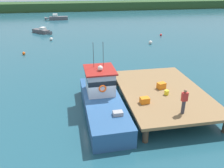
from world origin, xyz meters
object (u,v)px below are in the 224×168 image
mooring_buoy_channel_marker (150,42)px  bait_bucket (167,92)px  deckhand_by_the_boat (184,101)px  moored_boat_far_right (57,18)px  moored_boat_near_channel (42,31)px  main_fishing_boat (102,98)px  crate_stack_near_edge (161,86)px  mooring_buoy_inshore (161,35)px  mooring_buoy_outer (51,39)px  crate_single_far (145,100)px  mooring_buoy_spare_mooring (24,53)px

mooring_buoy_channel_marker → bait_bucket: bearing=-105.7°
bait_bucket → deckhand_by_the_boat: size_ratio=0.21×
moored_boat_far_right → moored_boat_near_channel: (-2.10, -14.95, -0.09)m
deckhand_by_the_boat → bait_bucket: bearing=90.0°
main_fishing_boat → crate_stack_near_edge: (4.63, 0.41, 0.43)m
bait_bucket → mooring_buoy_inshore: 24.79m
moored_boat_far_right → mooring_buoy_outer: bearing=-90.5°
moored_boat_near_channel → mooring_buoy_inshore: moored_boat_near_channel is taller
deckhand_by_the_boat → mooring_buoy_inshore: size_ratio=4.49×
crate_single_far → moored_boat_near_channel: crate_single_far is taller
mooring_buoy_spare_mooring → mooring_buoy_channel_marker: mooring_buoy_channel_marker is taller
deckhand_by_the_boat → mooring_buoy_outer: deckhand_by_the_boat is taller
mooring_buoy_outer → mooring_buoy_inshore: mooring_buoy_outer is taller
crate_stack_near_edge → deckhand_by_the_boat: 3.68m
main_fishing_boat → mooring_buoy_inshore: size_ratio=27.10×
moored_boat_near_channel → mooring_buoy_spare_mooring: 13.09m
moored_boat_far_right → mooring_buoy_inshore: size_ratio=14.69×
mooring_buoy_inshore → mooring_buoy_spare_mooring: 22.33m
moored_boat_far_right → mooring_buoy_spare_mooring: size_ratio=13.53×
crate_single_far → mooring_buoy_spare_mooring: crate_single_far is taller
moored_boat_near_channel → mooring_buoy_channel_marker: size_ratio=7.29×
bait_bucket → deckhand_by_the_boat: deckhand_by_the_boat is taller
crate_single_far → deckhand_by_the_boat: size_ratio=0.37×
main_fishing_boat → moored_boat_far_right: main_fishing_boat is taller
crate_stack_near_edge → mooring_buoy_inshore: (8.65, 22.14, -1.25)m
crate_stack_near_edge → moored_boat_near_channel: (-11.41, 28.02, -1.05)m
crate_single_far → mooring_buoy_channel_marker: bearing=69.8°
moored_boat_far_right → mooring_buoy_outer: (-0.19, -20.86, -0.22)m
crate_single_far → crate_stack_near_edge: (1.94, 1.97, 0.03)m
crate_single_far → crate_stack_near_edge: bearing=45.4°
crate_single_far → moored_boat_far_right: 45.55m
mooring_buoy_channel_marker → moored_boat_far_right: bearing=119.4°
main_fishing_boat → mooring_buoy_channel_marker: size_ratio=19.31×
main_fishing_boat → moored_boat_near_channel: size_ratio=2.65×
mooring_buoy_inshore → mooring_buoy_channel_marker: 5.96m
mooring_buoy_spare_mooring → crate_single_far: bearing=-58.1°
main_fishing_boat → moored_boat_far_right: (-4.68, 43.38, -0.54)m
mooring_buoy_outer → mooring_buoy_spare_mooring: 7.74m
deckhand_by_the_boat → moored_boat_far_right: bearing=101.3°
mooring_buoy_inshore → moored_boat_near_channel: bearing=163.7°
mooring_buoy_spare_mooring → bait_bucket: bearing=-52.1°
mooring_buoy_outer → main_fishing_boat: bearing=-77.8°
main_fishing_boat → moored_boat_near_channel: 29.23m
mooring_buoy_outer → mooring_buoy_channel_marker: bearing=-18.1°
bait_bucket → moored_boat_near_channel: bait_bucket is taller
crate_single_far → moored_boat_far_right: (-7.37, 44.94, -0.94)m
moored_boat_near_channel → bait_bucket: bearing=-68.6°
crate_stack_near_edge → moored_boat_far_right: 43.98m
bait_bucket → deckhand_by_the_boat: (-0.00, -2.57, 0.69)m
mooring_buoy_inshore → mooring_buoy_channel_marker: mooring_buoy_channel_marker is taller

